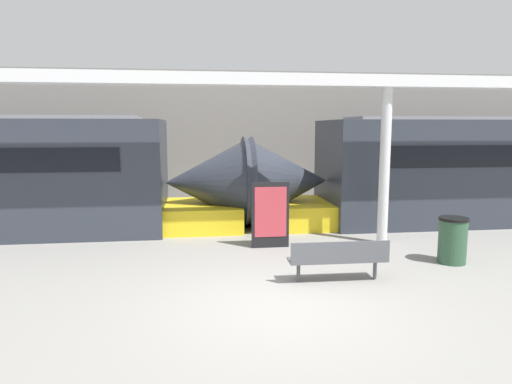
% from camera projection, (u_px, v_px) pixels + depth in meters
% --- Properties ---
extents(ground_plane, '(60.00, 60.00, 0.00)m').
position_uv_depth(ground_plane, '(278.00, 305.00, 7.46)').
color(ground_plane, gray).
extents(station_wall, '(56.00, 0.20, 5.00)m').
position_uv_depth(station_wall, '(230.00, 138.00, 17.43)').
color(station_wall, gray).
rests_on(station_wall, ground_plane).
extents(bench_near, '(1.87, 0.47, 0.80)m').
position_uv_depth(bench_near, '(339.00, 257.00, 8.53)').
color(bench_near, '#4C4F54').
rests_on(bench_near, ground_plane).
extents(trash_bin, '(0.61, 0.61, 0.99)m').
position_uv_depth(trash_bin, '(453.00, 240.00, 9.74)').
color(trash_bin, '#2D5138').
rests_on(trash_bin, ground_plane).
extents(poster_board, '(0.91, 0.07, 1.60)m').
position_uv_depth(poster_board, '(270.00, 215.00, 10.95)').
color(poster_board, black).
rests_on(poster_board, ground_plane).
extents(support_column_near, '(0.26, 0.26, 3.84)m').
position_uv_depth(support_column_near, '(385.00, 167.00, 11.22)').
color(support_column_near, silver).
rests_on(support_column_near, ground_plane).
extents(canopy_beam, '(28.00, 0.60, 0.28)m').
position_uv_depth(canopy_beam, '(388.00, 82.00, 10.93)').
color(canopy_beam, silver).
rests_on(canopy_beam, support_column_near).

